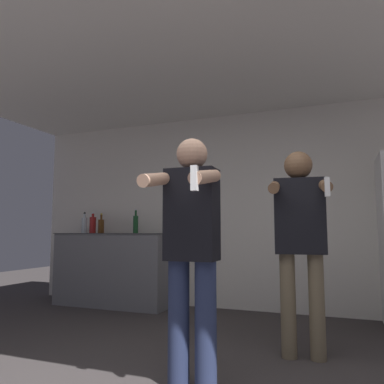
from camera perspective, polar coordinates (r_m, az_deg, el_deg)
The scene contains 9 objects.
wall_back at distance 4.85m, azimuth 12.26°, elevation -2.52°, with size 7.00×0.06×2.55m.
ceiling_slab at distance 3.69m, azimuth 7.71°, elevation 19.51°, with size 7.00×3.56×0.05m.
counter at distance 5.31m, azimuth -11.59°, elevation -11.38°, with size 1.62×0.65×0.97m.
bottle_dark_rum at distance 5.44m, azimuth -13.68°, elevation -5.00°, with size 0.08×0.08×0.28m.
bottle_brown_liquor at distance 5.61m, azimuth -16.08°, elevation -4.79°, with size 0.08×0.08×0.30m.
bottle_clear_vodka at distance 5.52m, azimuth -14.89°, elevation -4.79°, with size 0.09×0.09×0.30m.
bottle_short_whiskey at distance 5.14m, azimuth -8.58°, elevation -4.78°, with size 0.07×0.07×0.33m.
person_woman_foreground at distance 2.45m, azimuth -0.10°, elevation -8.04°, with size 0.41×0.52×1.61m.
person_man_side at distance 3.14m, azimuth 16.16°, elevation -5.77°, with size 0.50×0.49×1.64m.
Camera 1 is at (0.77, -1.72, 0.99)m, focal length 35.00 mm.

